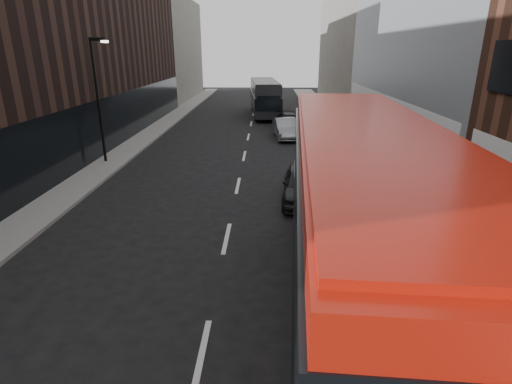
# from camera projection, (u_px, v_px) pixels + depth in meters

# --- Properties ---
(sidewalk_right) EXTENTS (3.00, 80.00, 0.15)m
(sidewalk_right) POSITION_uv_depth(u_px,v_px,m) (346.00, 139.00, 30.40)
(sidewalk_right) COLOR slate
(sidewalk_right) RESTS_ON ground
(sidewalk_left) EXTENTS (2.00, 80.00, 0.15)m
(sidewalk_left) POSITION_uv_depth(u_px,v_px,m) (144.00, 138.00, 30.78)
(sidewalk_left) COLOR slate
(sidewalk_left) RESTS_ON ground
(building_victorian) EXTENTS (6.50, 24.00, 21.00)m
(building_victorian) POSITION_uv_depth(u_px,v_px,m) (355.00, 20.00, 44.97)
(building_victorian) COLOR slate
(building_victorian) RESTS_ON ground
(building_left_mid) EXTENTS (5.00, 24.00, 14.00)m
(building_left_mid) POSITION_uv_depth(u_px,v_px,m) (112.00, 43.00, 33.24)
(building_left_mid) COLOR black
(building_left_mid) RESTS_ON ground
(building_left_far) EXTENTS (5.00, 20.00, 13.00)m
(building_left_far) POSITION_uv_depth(u_px,v_px,m) (172.00, 50.00, 54.12)
(building_left_far) COLOR slate
(building_left_far) RESTS_ON ground
(street_lamp) EXTENTS (1.06, 0.22, 7.00)m
(street_lamp) POSITION_uv_depth(u_px,v_px,m) (98.00, 93.00, 22.82)
(street_lamp) COLOR black
(street_lamp) RESTS_ON sidewalk_left
(red_bus) EXTENTS (3.80, 12.76, 5.09)m
(red_bus) POSITION_uv_depth(u_px,v_px,m) (360.00, 225.00, 8.90)
(red_bus) COLOR #AF170A
(red_bus) RESTS_ON ground
(grey_bus) EXTENTS (3.39, 11.12, 3.54)m
(grey_bus) POSITION_uv_depth(u_px,v_px,m) (265.00, 97.00, 41.49)
(grey_bus) COLOR black
(grey_bus) RESTS_ON ground
(car_a) EXTENTS (2.22, 4.74, 1.57)m
(car_a) POSITION_uv_depth(u_px,v_px,m) (303.00, 184.00, 18.04)
(car_a) COLOR black
(car_a) RESTS_ON ground
(car_b) EXTENTS (2.07, 4.73, 1.51)m
(car_b) POSITION_uv_depth(u_px,v_px,m) (286.00, 128.00, 30.92)
(car_b) COLOR gray
(car_b) RESTS_ON ground
(car_c) EXTENTS (2.27, 4.77, 1.34)m
(car_c) POSITION_uv_depth(u_px,v_px,m) (288.00, 122.00, 34.22)
(car_c) COLOR black
(car_c) RESTS_ON ground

